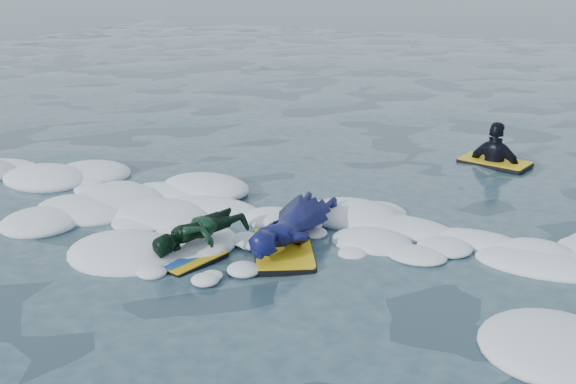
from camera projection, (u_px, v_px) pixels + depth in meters
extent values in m
plane|color=#172C38|center=(154.00, 253.00, 7.65)|extent=(120.00, 120.00, 0.00)
cube|color=black|center=(283.00, 251.00, 7.61)|extent=(1.08, 1.28, 0.06)
cube|color=gold|center=(283.00, 247.00, 7.60)|extent=(1.04, 1.25, 0.02)
imported|color=#0E0E63|center=(293.00, 224.00, 7.76)|extent=(0.62, 1.69, 0.40)
cube|color=black|center=(191.00, 261.00, 7.40)|extent=(0.56, 0.80, 0.04)
cube|color=gold|center=(191.00, 258.00, 7.39)|extent=(0.54, 0.78, 0.01)
cube|color=#174BB3|center=(191.00, 258.00, 7.39)|extent=(0.29, 0.70, 0.00)
imported|color=#0E351C|center=(201.00, 236.00, 7.51)|extent=(0.90, 1.21, 0.41)
cube|color=black|center=(495.00, 163.00, 10.71)|extent=(1.10, 0.77, 0.05)
cube|color=gold|center=(495.00, 161.00, 10.70)|extent=(1.08, 0.75, 0.02)
imported|color=black|center=(494.00, 171.00, 10.76)|extent=(0.93, 0.50, 1.50)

